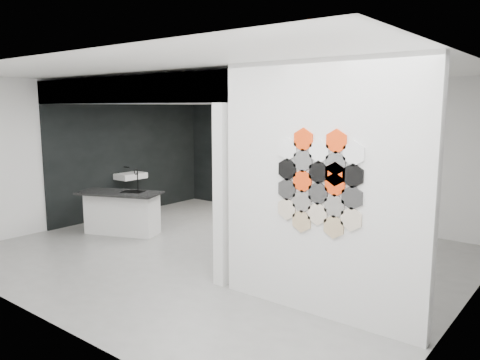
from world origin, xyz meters
The scene contains 17 objects.
floor centered at (0.00, 0.00, -0.01)m, with size 7.00×6.00×0.01m, color slate.
partition_panel centered at (2.23, -1.00, 1.40)m, with size 2.45×0.15×2.80m, color silver.
bay_clad_back centered at (-1.30, 2.97, 1.18)m, with size 4.40×0.04×2.35m, color black.
bay_clad_left centered at (-3.47, 1.00, 1.18)m, with size 0.04×4.00×2.35m, color black.
bulkhead centered at (-1.30, 1.00, 2.55)m, with size 4.40×4.00×0.40m, color silver.
corner_column centered at (0.82, -1.00, 1.18)m, with size 0.16×0.16×2.35m, color silver.
fascia_beam centered at (-1.30, -0.92, 2.55)m, with size 4.40×0.16×0.40m, color silver.
wall_basin centered at (-3.24, 0.80, 0.85)m, with size 0.40×0.60×0.12m, color silver.
display_shelf centered at (-1.20, 2.87, 1.30)m, with size 3.00×0.15×0.04m, color black.
kitchen_island centered at (-2.21, -0.24, 0.40)m, with size 1.62×1.16×1.19m.
stockpot centered at (-2.53, 2.87, 1.41)m, with size 0.23×0.23×0.19m, color black.
kettle centered at (-0.05, 2.87, 1.40)m, with size 0.18×0.18×0.16m, color black.
glass_bowl centered at (0.15, 2.87, 1.37)m, with size 0.13×0.13×0.09m, color gray.
glass_vase centered at (0.15, 2.87, 1.40)m, with size 0.11×0.11×0.15m, color gray.
bottle_dark centered at (-1.66, 2.87, 1.39)m, with size 0.05×0.05×0.14m, color black.
utensil_cup centered at (-1.95, 2.87, 1.37)m, with size 0.08×0.08×0.10m, color black.
hex_tile_cluster centered at (2.26, -1.09, 1.50)m, with size 1.04×0.02×1.16m.
Camera 1 is at (4.63, -5.46, 2.30)m, focal length 35.00 mm.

